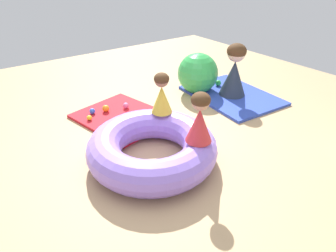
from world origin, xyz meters
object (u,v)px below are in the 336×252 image
(adult_seated, at_px, (234,71))
(exercise_ball_large, at_px, (198,73))
(child_in_red, at_px, (200,118))
(play_ball_pink, at_px, (126,106))
(play_ball_teal, at_px, (196,88))
(play_ball_orange, at_px, (106,108))
(play_ball_red, at_px, (155,117))
(play_ball_yellow, at_px, (89,118))
(play_ball_green, at_px, (218,83))
(child_in_yellow, at_px, (162,94))
(play_ball_blue, at_px, (92,111))
(inflatable_cushion, at_px, (152,147))

(adult_seated, relative_size, exercise_ball_large, 1.24)
(child_in_red, height_order, exercise_ball_large, child_in_red)
(child_in_red, distance_m, play_ball_pink, 1.64)
(play_ball_teal, height_order, exercise_ball_large, exercise_ball_large)
(child_in_red, relative_size, play_ball_pink, 5.95)
(play_ball_orange, xyz_separation_m, play_ball_pink, (0.07, 0.27, -0.00))
(play_ball_red, relative_size, play_ball_pink, 0.95)
(play_ball_yellow, relative_size, play_ball_green, 0.71)
(play_ball_teal, bearing_deg, exercise_ball_large, 115.19)
(child_in_yellow, bearing_deg, adult_seated, 12.89)
(adult_seated, xyz_separation_m, play_ball_teal, (-0.43, -0.35, -0.33))
(play_ball_orange, distance_m, play_ball_blue, 0.18)
(child_in_yellow, xyz_separation_m, play_ball_pink, (-0.87, -0.00, -0.49))
(inflatable_cushion, distance_m, exercise_ball_large, 1.92)
(play_ball_green, bearing_deg, child_in_red, -50.09)
(play_ball_yellow, bearing_deg, play_ball_green, 86.48)
(adult_seated, relative_size, play_ball_yellow, 11.51)
(play_ball_yellow, bearing_deg, adult_seated, 76.52)
(child_in_red, xyz_separation_m, exercise_ball_large, (-1.47, 1.28, -0.27))
(child_in_yellow, bearing_deg, exercise_ball_large, 33.06)
(play_ball_red, relative_size, play_ball_green, 0.83)
(inflatable_cushion, xyz_separation_m, adult_seated, (-0.66, 1.89, 0.24))
(adult_seated, bearing_deg, play_ball_yellow, -154.28)
(adult_seated, distance_m, play_ball_red, 1.44)
(child_in_red, distance_m, adult_seated, 1.91)
(adult_seated, bearing_deg, inflatable_cushion, -121.57)
(child_in_yellow, relative_size, play_ball_teal, 4.77)
(child_in_red, bearing_deg, play_ball_orange, -120.76)
(play_ball_blue, bearing_deg, play_ball_red, 42.73)
(child_in_yellow, relative_size, play_ball_red, 5.82)
(play_ball_yellow, xyz_separation_m, play_ball_red, (0.49, 0.69, 0.01))
(inflatable_cushion, relative_size, play_ball_blue, 17.16)
(play_ball_green, height_order, play_ball_pink, play_ball_green)
(play_ball_orange, height_order, play_ball_blue, play_ball_orange)
(play_ball_teal, bearing_deg, child_in_red, -40.59)
(play_ball_yellow, xyz_separation_m, play_ball_blue, (-0.14, 0.10, 0.01))
(play_ball_teal, distance_m, play_ball_orange, 1.47)
(child_in_yellow, relative_size, play_ball_yellow, 6.83)
(play_ball_yellow, xyz_separation_m, play_ball_pink, (-0.02, 0.55, 0.01))
(play_ball_blue, bearing_deg, play_ball_green, 82.32)
(play_ball_red, xyz_separation_m, play_ball_green, (-0.36, 1.48, 0.01))
(child_in_yellow, distance_m, exercise_ball_large, 1.48)
(child_in_red, relative_size, play_ball_orange, 5.32)
(exercise_ball_large, bearing_deg, inflatable_cushion, -54.94)
(inflatable_cushion, xyz_separation_m, play_ball_red, (-0.67, 0.49, -0.09))
(child_in_yellow, bearing_deg, child_in_red, -94.46)
(play_ball_teal, distance_m, play_ball_red, 1.13)
(child_in_yellow, height_order, play_ball_blue, child_in_yellow)
(inflatable_cushion, xyz_separation_m, play_ball_orange, (-1.26, 0.07, -0.09))
(child_in_yellow, xyz_separation_m, play_ball_orange, (-0.94, -0.27, -0.48))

